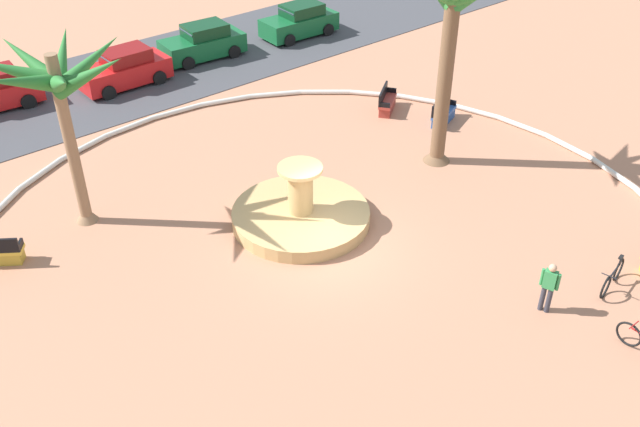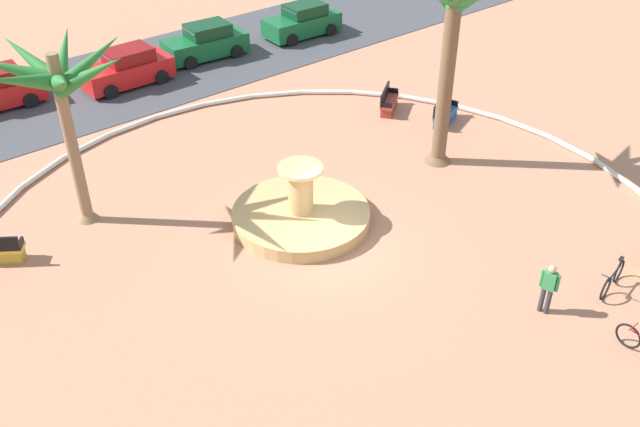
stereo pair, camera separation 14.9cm
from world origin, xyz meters
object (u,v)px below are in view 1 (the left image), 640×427
bicycle_red_frame (612,277)px  parked_car_rightmost (300,22)px  palm_tree_near_fountain (56,86)px  parked_car_second (125,69)px  person_cyclist_helmet (549,285)px  fountain (301,214)px  palm_tree_by_curb (451,26)px  bench_north (387,103)px  bench_west (443,115)px  parked_car_third (203,43)px

bicycle_red_frame → parked_car_rightmost: size_ratio=0.42×
palm_tree_near_fountain → parked_car_second: (5.97, 8.85, -3.99)m
bicycle_red_frame → person_cyclist_helmet: bearing=164.2°
palm_tree_near_fountain → bicycle_red_frame: bearing=-51.6°
fountain → bicycle_red_frame: size_ratio=2.66×
palm_tree_by_curb → bench_north: size_ratio=4.42×
palm_tree_by_curb → parked_car_second: size_ratio=1.76×
bench_west → parked_car_third: (-3.87, 12.09, 0.43)m
bench_west → parked_car_rightmost: parked_car_rightmost is taller
person_cyclist_helmet → palm_tree_near_fountain: bearing=123.0°
bench_north → bicycle_red_frame: 12.78m
bench_west → bench_north: (-1.01, 2.25, 0.00)m
parked_car_second → parked_car_rightmost: 9.86m
parked_car_third → palm_tree_by_curb: bearing=-84.3°
fountain → bench_north: bearing=27.6°
fountain → bench_west: size_ratio=2.70×
palm_tree_near_fountain → bicycle_red_frame: palm_tree_near_fountain is taller
person_cyclist_helmet → parked_car_third: 21.75m
palm_tree_near_fountain → parked_car_rightmost: bearing=28.9°
bench_west → parked_car_third: size_ratio=0.41×
person_cyclist_helmet → parked_car_rightmost: size_ratio=0.40×
parked_car_third → parked_car_rightmost: bearing=-6.6°
bicycle_red_frame → parked_car_second: bearing=101.1°
parked_car_second → parked_car_rightmost: same height
fountain → palm_tree_near_fountain: (-5.39, 4.59, 4.46)m
palm_tree_near_fountain → person_cyclist_helmet: 15.11m
bench_west → parked_car_second: (-8.28, 11.57, 0.43)m
bench_north → palm_tree_by_curb: bearing=-109.1°
bench_west → bench_north: size_ratio=1.05×
palm_tree_by_curb → person_cyclist_helmet: size_ratio=4.36×
palm_tree_near_fountain → parked_car_second: size_ratio=1.50×
fountain → parked_car_rightmost: (10.44, 13.32, 0.47)m
palm_tree_near_fountain → parked_car_second: bearing=56.0°
person_cyclist_helmet → parked_car_third: size_ratio=0.39×
fountain → parked_car_rightmost: 16.93m
fountain → bench_west: 9.06m
palm_tree_by_curb → fountain: bearing=179.1°
fountain → parked_car_second: fountain is taller
fountain → bench_north: fountain is taller
palm_tree_by_curb → bench_west: palm_tree_by_curb is taller
person_cyclist_helmet → parked_car_second: bearing=95.4°
palm_tree_by_curb → bench_north: (1.46, 4.21, -4.84)m
palm_tree_near_fountain → bench_north: bearing=-2.1°
parked_car_third → parked_car_rightmost: same height
bench_north → bicycle_red_frame: size_ratio=0.94×
parked_car_second → parked_car_rightmost: size_ratio=0.99×
bicycle_red_frame → person_cyclist_helmet: (-2.29, 0.65, 0.52)m
parked_car_rightmost → parked_car_third: bearing=173.4°
bench_north → parked_car_second: parked_car_second is taller
fountain → bench_north: (7.86, 4.11, 0.04)m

